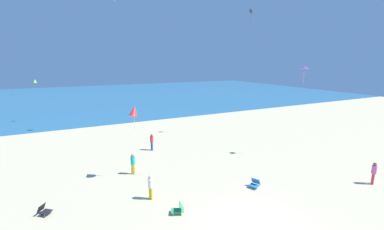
{
  "coord_description": "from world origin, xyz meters",
  "views": [
    {
      "loc": [
        -7.77,
        -8.61,
        8.14
      ],
      "look_at": [
        0.0,
        6.89,
        4.51
      ],
      "focal_mm": 23.72,
      "sensor_mm": 36.0,
      "label": 1
    }
  ],
  "objects_px": {
    "kite_red": "(134,111)",
    "person_0": "(152,141)",
    "beach_chair_far_right": "(44,210)",
    "person_2": "(374,172)",
    "person_3": "(133,163)",
    "beach_chair_near_camera": "(255,183)",
    "kite_purple": "(304,68)",
    "beach_chair_far_left": "(179,209)",
    "kite_lime": "(35,81)",
    "person_1": "(151,185)",
    "kite_black": "(251,12)"
  },
  "relations": [
    {
      "from": "beach_chair_far_right",
      "to": "beach_chair_far_left",
      "type": "xyz_separation_m",
      "value": [
        6.58,
        -3.19,
        0.01
      ]
    },
    {
      "from": "person_2",
      "to": "kite_purple",
      "type": "xyz_separation_m",
      "value": [
        -0.22,
        6.16,
        6.78
      ]
    },
    {
      "from": "person_1",
      "to": "kite_lime",
      "type": "height_order",
      "value": "kite_lime"
    },
    {
      "from": "person_1",
      "to": "kite_lime",
      "type": "distance_m",
      "value": 27.63
    },
    {
      "from": "person_1",
      "to": "kite_black",
      "type": "relative_size",
      "value": 1.14
    },
    {
      "from": "beach_chair_far_right",
      "to": "beach_chair_near_camera",
      "type": "bearing_deg",
      "value": 26.69
    },
    {
      "from": "person_0",
      "to": "kite_black",
      "type": "bearing_deg",
      "value": 173.65
    },
    {
      "from": "person_1",
      "to": "person_2",
      "type": "bearing_deg",
      "value": -40.49
    },
    {
      "from": "kite_red",
      "to": "person_0",
      "type": "bearing_deg",
      "value": 61.68
    },
    {
      "from": "kite_purple",
      "to": "person_1",
      "type": "bearing_deg",
      "value": -174.71
    },
    {
      "from": "person_3",
      "to": "kite_lime",
      "type": "distance_m",
      "value": 23.87
    },
    {
      "from": "beach_chair_far_left",
      "to": "kite_purple",
      "type": "relative_size",
      "value": 0.57
    },
    {
      "from": "beach_chair_far_right",
      "to": "kite_black",
      "type": "height_order",
      "value": "kite_black"
    },
    {
      "from": "beach_chair_far_left",
      "to": "person_0",
      "type": "relative_size",
      "value": 0.54
    },
    {
      "from": "person_0",
      "to": "kite_purple",
      "type": "height_order",
      "value": "kite_purple"
    },
    {
      "from": "person_2",
      "to": "kite_black",
      "type": "distance_m",
      "value": 18.34
    },
    {
      "from": "kite_lime",
      "to": "person_1",
      "type": "bearing_deg",
      "value": -73.87
    },
    {
      "from": "person_0",
      "to": "kite_lime",
      "type": "distance_m",
      "value": 21.09
    },
    {
      "from": "beach_chair_far_right",
      "to": "person_2",
      "type": "bearing_deg",
      "value": 22.42
    },
    {
      "from": "person_3",
      "to": "beach_chair_near_camera",
      "type": "bearing_deg",
      "value": 93.97
    },
    {
      "from": "beach_chair_near_camera",
      "to": "person_2",
      "type": "bearing_deg",
      "value": 132.37
    },
    {
      "from": "person_1",
      "to": "kite_lime",
      "type": "relative_size",
      "value": 1.58
    },
    {
      "from": "kite_red",
      "to": "person_2",
      "type": "bearing_deg",
      "value": -30.02
    },
    {
      "from": "person_0",
      "to": "person_1",
      "type": "distance_m",
      "value": 8.81
    },
    {
      "from": "person_0",
      "to": "kite_red",
      "type": "height_order",
      "value": "kite_red"
    },
    {
      "from": "beach_chair_far_right",
      "to": "person_3",
      "type": "xyz_separation_m",
      "value": [
        5.6,
        2.92,
        0.63
      ]
    },
    {
      "from": "beach_chair_far_right",
      "to": "beach_chair_near_camera",
      "type": "xyz_separation_m",
      "value": [
        12.3,
        -2.71,
        -0.0
      ]
    },
    {
      "from": "person_0",
      "to": "person_2",
      "type": "height_order",
      "value": "person_0"
    },
    {
      "from": "kite_purple",
      "to": "person_3",
      "type": "bearing_deg",
      "value": 169.1
    },
    {
      "from": "beach_chair_far_left",
      "to": "person_2",
      "type": "bearing_deg",
      "value": -166.09
    },
    {
      "from": "beach_chair_far_right",
      "to": "person_2",
      "type": "relative_size",
      "value": 0.52
    },
    {
      "from": "beach_chair_near_camera",
      "to": "person_1",
      "type": "bearing_deg",
      "value": -38.37
    },
    {
      "from": "beach_chair_far_right",
      "to": "person_1",
      "type": "relative_size",
      "value": 0.52
    },
    {
      "from": "kite_red",
      "to": "person_1",
      "type": "bearing_deg",
      "value": -90.04
    },
    {
      "from": "beach_chair_far_left",
      "to": "person_0",
      "type": "bearing_deg",
      "value": -74.41
    },
    {
      "from": "beach_chair_far_left",
      "to": "person_2",
      "type": "distance_m",
      "value": 13.49
    },
    {
      "from": "person_0",
      "to": "person_3",
      "type": "relative_size",
      "value": 1.0
    },
    {
      "from": "kite_purple",
      "to": "kite_red",
      "type": "xyz_separation_m",
      "value": [
        -13.87,
        1.98,
        -2.79
      ]
    },
    {
      "from": "beach_chair_far_left",
      "to": "kite_black",
      "type": "bearing_deg",
      "value": -114.85
    },
    {
      "from": "person_0",
      "to": "person_3",
      "type": "xyz_separation_m",
      "value": [
        -2.85,
        -4.39,
        0.0
      ]
    },
    {
      "from": "beach_chair_near_camera",
      "to": "kite_lime",
      "type": "relative_size",
      "value": 0.83
    },
    {
      "from": "person_0",
      "to": "person_3",
      "type": "distance_m",
      "value": 5.24
    },
    {
      "from": "beach_chair_far_left",
      "to": "person_3",
      "type": "distance_m",
      "value": 6.22
    },
    {
      "from": "beach_chair_far_right",
      "to": "kite_purple",
      "type": "bearing_deg",
      "value": 39.78
    },
    {
      "from": "person_2",
      "to": "kite_purple",
      "type": "relative_size",
      "value": 1.04
    },
    {
      "from": "person_1",
      "to": "beach_chair_far_right",
      "type": "bearing_deg",
      "value": 148.12
    },
    {
      "from": "beach_chair_far_right",
      "to": "kite_purple",
      "type": "relative_size",
      "value": 0.54
    },
    {
      "from": "beach_chair_near_camera",
      "to": "person_3",
      "type": "xyz_separation_m",
      "value": [
        -6.7,
        5.63,
        0.63
      ]
    },
    {
      "from": "kite_purple",
      "to": "kite_red",
      "type": "bearing_deg",
      "value": 171.88
    },
    {
      "from": "kite_lime",
      "to": "beach_chair_far_right",
      "type": "bearing_deg",
      "value": -85.73
    }
  ]
}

